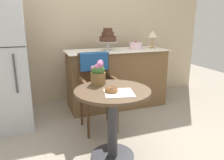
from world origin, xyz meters
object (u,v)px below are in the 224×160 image
refrigerator (0,62)px  donut_front (111,90)px  wicker_chair (96,79)px  tiered_cake_stand (108,37)px  cafe_table (113,111)px  flower_vase (98,73)px  round_layer_cake (136,46)px  table_lamp (153,35)px

refrigerator → donut_front: bearing=-49.1°
wicker_chair → tiered_cake_stand: 0.82m
donut_front → refrigerator: size_ratio=0.07×
tiered_cake_stand → wicker_chair: bearing=-121.9°
cafe_table → flower_vase: bearing=107.8°
wicker_chair → refrigerator: refrigerator is taller
tiered_cake_stand → round_layer_cake: 0.48m
donut_front → flower_vase: flower_vase is taller
donut_front → table_lamp: 1.88m
tiered_cake_stand → refrigerator: bearing=-172.2°
donut_front → round_layer_cake: (0.90, 1.34, 0.21)m
tiered_cake_stand → cafe_table: bearing=-107.4°
donut_front → tiered_cake_stand: size_ratio=0.37×
cafe_table → donut_front: bearing=-118.6°
tiered_cake_stand → table_lamp: size_ratio=1.17×
tiered_cake_stand → round_layer_cake: (0.45, -0.02, -0.14)m
refrigerator → tiered_cake_stand: bearing=7.8°
wicker_chair → tiered_cake_stand: tiered_cake_stand is taller
cafe_table → refrigerator: bearing=133.7°
donut_front → flower_vase: size_ratio=0.49×
donut_front → table_lamp: table_lamp is taller
flower_vase → tiered_cake_stand: (0.48, 1.08, 0.26)m
wicker_chair → table_lamp: size_ratio=3.35×
table_lamp → refrigerator: bearing=-174.4°
round_layer_cake → table_lamp: bearing=7.6°
flower_vase → refrigerator: refrigerator is taller
donut_front → tiered_cake_stand: tiered_cake_stand is taller
donut_front → refrigerator: bearing=130.9°
tiered_cake_stand → table_lamp: 0.77m
tiered_cake_stand → round_layer_cake: size_ratio=1.65×
cafe_table → refrigerator: refrigerator is taller
cafe_table → round_layer_cake: round_layer_cake is taller
round_layer_cake → flower_vase: bearing=-131.6°
cafe_table → donut_front: (-0.04, -0.07, 0.24)m
donut_front → refrigerator: (-1.01, 1.17, 0.10)m
flower_vase → round_layer_cake: round_layer_cake is taller
wicker_chair → flower_vase: bearing=-105.2°
flower_vase → tiered_cake_stand: 1.21m
cafe_table → flower_vase: (-0.07, 0.22, 0.33)m
wicker_chair → tiered_cake_stand: bearing=56.1°
round_layer_cake → table_lamp: size_ratio=0.71×
wicker_chair → round_layer_cake: (0.82, 0.56, 0.31)m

